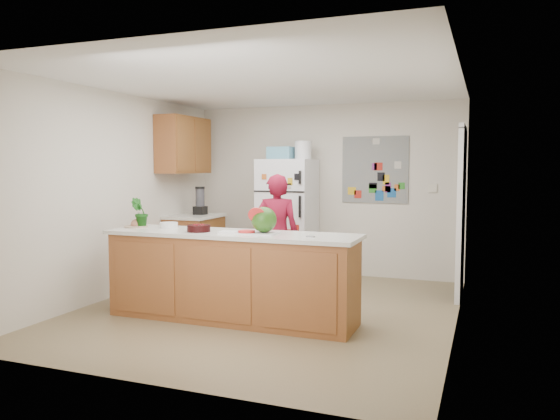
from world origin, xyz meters
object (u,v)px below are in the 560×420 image
at_px(person, 277,235).
at_px(cherry_bowl, 199,228).
at_px(watermelon, 264,220).
at_px(refrigerator, 287,218).

xyz_separation_m(person, cherry_bowl, (-0.38, -1.27, 0.20)).
height_order(person, watermelon, person).
relative_size(refrigerator, watermelon, 6.57).
relative_size(person, cherry_bowl, 6.27).
bearing_deg(watermelon, person, 105.09).
relative_size(person, watermelon, 5.82).
distance_m(refrigerator, person, 1.23).
xyz_separation_m(refrigerator, cherry_bowl, (-0.08, -2.46, 0.11)).
xyz_separation_m(person, watermelon, (0.32, -1.18, 0.31)).
bearing_deg(refrigerator, watermelon, -75.51).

